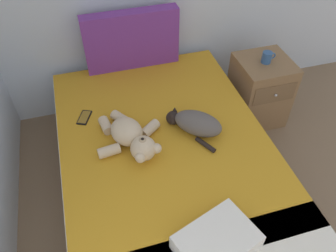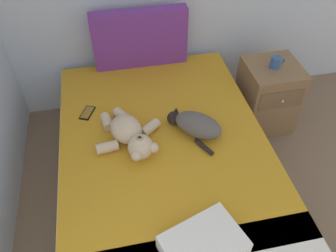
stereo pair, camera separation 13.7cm
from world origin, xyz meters
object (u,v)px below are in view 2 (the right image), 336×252
at_px(cat, 196,125).
at_px(throw_pillow, 203,245).
at_px(bed, 164,165).
at_px(nightstand, 267,96).
at_px(patterned_cushion, 140,39).
at_px(cell_phone, 87,113).
at_px(mug, 276,62).
at_px(teddy_bear, 130,135).

relative_size(cat, throw_pillow, 1.03).
distance_m(bed, nightstand, 1.16).
distance_m(patterned_cushion, nightstand, 1.21).
xyz_separation_m(cell_phone, mug, (1.52, 0.14, 0.15)).
distance_m(teddy_bear, cell_phone, 0.46).
height_order(cat, nightstand, cat).
bearing_deg(patterned_cushion, bed, -89.07).
distance_m(throw_pillow, nightstand, 1.67).
relative_size(bed, teddy_bear, 3.70).
distance_m(cell_phone, nightstand, 1.55).
height_order(bed, cat, cat).
height_order(teddy_bear, throw_pillow, teddy_bear).
distance_m(bed, cell_phone, 0.69).
relative_size(bed, mug, 17.15).
distance_m(patterned_cushion, mug, 1.12).
relative_size(bed, cell_phone, 12.50).
distance_m(cell_phone, mug, 1.54).
xyz_separation_m(patterned_cushion, throw_pillow, (0.06, -1.75, -0.19)).
distance_m(cat, cell_phone, 0.81).
bearing_deg(throw_pillow, patterned_cushion, 92.05).
xyz_separation_m(cat, throw_pillow, (-0.18, -0.84, -0.02)).
relative_size(cell_phone, throw_pillow, 0.41).
bearing_deg(patterned_cushion, cat, -74.90).
bearing_deg(mug, teddy_bear, -158.34).
bearing_deg(bed, teddy_bear, 171.48).
height_order(teddy_bear, mug, mug).
relative_size(teddy_bear, mug, 4.63).
height_order(cell_phone, mug, mug).
distance_m(cat, mug, 0.93).
bearing_deg(mug, cat, -148.50).
height_order(cell_phone, throw_pillow, throw_pillow).
height_order(nightstand, mug, mug).
bearing_deg(patterned_cushion, throw_pillow, -87.95).
distance_m(bed, cat, 0.40).
bearing_deg(cat, nightstand, 31.55).
bearing_deg(bed, mug, 27.36).
bearing_deg(mug, throw_pillow, -126.19).
height_order(bed, cell_phone, cell_phone).
bearing_deg(cell_phone, bed, -37.63).
bearing_deg(nightstand, cell_phone, -174.67).
xyz_separation_m(teddy_bear, throw_pillow, (0.27, -0.83, -0.02)).
bearing_deg(nightstand, bed, -152.57).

